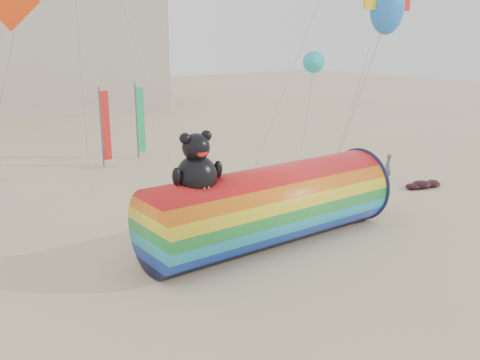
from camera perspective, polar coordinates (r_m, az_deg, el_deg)
ground at (r=22.04m, az=1.29°, el=-7.07°), size 160.00×160.00×0.00m
windsock_assembly at (r=21.87m, az=3.25°, el=-2.52°), size 11.15×3.40×5.14m
kite_handler at (r=32.53m, az=15.49°, el=1.29°), size 0.71×0.66×1.63m
fabric_bundle at (r=31.96m, az=18.97°, el=-0.43°), size 2.62×1.35×0.41m
festival_banners at (r=34.52m, az=-16.30°, el=5.12°), size 11.40×3.97×5.20m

